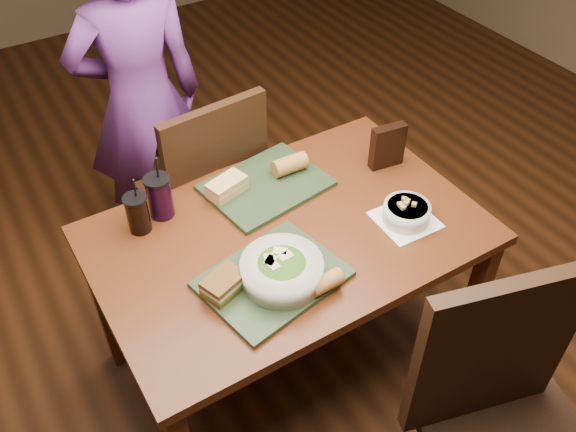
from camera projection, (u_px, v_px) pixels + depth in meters
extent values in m
plane|color=#381C0B|center=(288.00, 359.00, 2.57)|extent=(6.00, 6.00, 0.00)
cube|color=#4F240F|center=(473.00, 307.00, 2.33)|extent=(0.06, 0.06, 0.71)
cube|color=#4F240F|center=(104.00, 304.00, 2.33)|extent=(0.06, 0.06, 0.71)
cube|color=#4F240F|center=(356.00, 197.00, 2.80)|extent=(0.06, 0.06, 0.71)
cube|color=#4F240F|center=(288.00, 235.00, 2.08)|extent=(1.30, 0.85, 0.04)
cube|color=black|center=(493.00, 351.00, 1.64)|extent=(0.46, 0.17, 0.56)
cube|color=black|center=(500.00, 424.00, 2.09)|extent=(0.04, 0.04, 0.48)
cube|color=black|center=(202.00, 193.00, 2.64)|extent=(0.47, 0.47, 0.04)
cube|color=black|center=(218.00, 166.00, 2.33)|extent=(0.44, 0.08, 0.52)
cube|color=black|center=(187.00, 276.00, 2.62)|extent=(0.04, 0.04, 0.45)
cube|color=black|center=(263.00, 243.00, 2.76)|extent=(0.04, 0.04, 0.45)
cube|color=black|center=(153.00, 225.00, 2.85)|extent=(0.04, 0.04, 0.45)
cube|color=black|center=(225.00, 197.00, 3.00)|extent=(0.04, 0.04, 0.45)
imported|color=#5E2A74|center=(141.00, 102.00, 2.62)|extent=(0.60, 0.43, 1.55)
cube|color=#23351E|center=(272.00, 279.00, 1.89)|extent=(0.47, 0.39, 0.02)
cube|color=#23351E|center=(266.00, 185.00, 2.23)|extent=(0.46, 0.38, 0.02)
cylinder|color=silver|center=(282.00, 271.00, 1.86)|extent=(0.25, 0.25, 0.07)
ellipsoid|color=#427219|center=(282.00, 267.00, 1.85)|extent=(0.21, 0.21, 0.06)
cube|color=beige|center=(269.00, 259.00, 1.83)|extent=(0.04, 0.05, 0.01)
cube|color=beige|center=(286.00, 256.00, 1.84)|extent=(0.04, 0.03, 0.01)
cube|color=beige|center=(273.00, 265.00, 1.81)|extent=(0.04, 0.05, 0.01)
cube|color=beige|center=(280.00, 251.00, 1.86)|extent=(0.05, 0.05, 0.01)
cube|color=beige|center=(271.00, 261.00, 1.83)|extent=(0.05, 0.05, 0.01)
cube|color=white|center=(405.00, 220.00, 2.10)|extent=(0.20, 0.20, 0.00)
cylinder|color=silver|center=(406.00, 213.00, 2.08)|extent=(0.16, 0.16, 0.06)
cylinder|color=black|center=(407.00, 207.00, 2.06)|extent=(0.14, 0.14, 0.01)
cube|color=#B28947|center=(406.00, 203.00, 2.06)|extent=(0.02, 0.02, 0.01)
cube|color=#B28947|center=(403.00, 207.00, 2.04)|extent=(0.02, 0.02, 0.01)
cube|color=#B28947|center=(414.00, 204.00, 2.05)|extent=(0.02, 0.02, 0.01)
cube|color=#B28947|center=(400.00, 204.00, 2.05)|extent=(0.02, 0.02, 0.01)
cube|color=#B28947|center=(404.00, 199.00, 2.07)|extent=(0.02, 0.02, 0.01)
cube|color=#B28947|center=(407.00, 201.00, 2.07)|extent=(0.02, 0.02, 0.01)
cube|color=#593819|center=(224.00, 289.00, 1.84)|extent=(0.15, 0.12, 0.02)
cube|color=#3F721E|center=(224.00, 286.00, 1.83)|extent=(0.15, 0.12, 0.01)
cube|color=beige|center=(224.00, 283.00, 1.82)|extent=(0.15, 0.12, 0.01)
cube|color=#593819|center=(223.00, 280.00, 1.81)|extent=(0.15, 0.12, 0.02)
cube|color=tan|center=(227.00, 191.00, 2.18)|extent=(0.16, 0.11, 0.02)
cube|color=orange|center=(227.00, 188.00, 2.17)|extent=(0.16, 0.11, 0.01)
cube|color=beige|center=(227.00, 186.00, 2.16)|extent=(0.16, 0.11, 0.01)
cube|color=tan|center=(226.00, 183.00, 2.15)|extent=(0.16, 0.11, 0.02)
cylinder|color=#AD7533|center=(326.00, 282.00, 1.84)|extent=(0.11, 0.06, 0.05)
cylinder|color=#AD7533|center=(290.00, 164.00, 2.25)|extent=(0.13, 0.07, 0.07)
cylinder|color=black|center=(138.00, 215.00, 2.03)|extent=(0.08, 0.08, 0.13)
cylinder|color=black|center=(134.00, 199.00, 1.98)|extent=(0.08, 0.08, 0.01)
cylinder|color=black|center=(135.00, 189.00, 1.96)|extent=(0.01, 0.02, 0.09)
cylinder|color=black|center=(160.00, 198.00, 2.08)|extent=(0.09, 0.09, 0.15)
cylinder|color=black|center=(156.00, 180.00, 2.02)|extent=(0.09, 0.09, 0.01)
cylinder|color=black|center=(157.00, 168.00, 2.00)|extent=(0.01, 0.02, 0.10)
cube|color=black|center=(387.00, 146.00, 2.28)|extent=(0.14, 0.06, 0.17)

